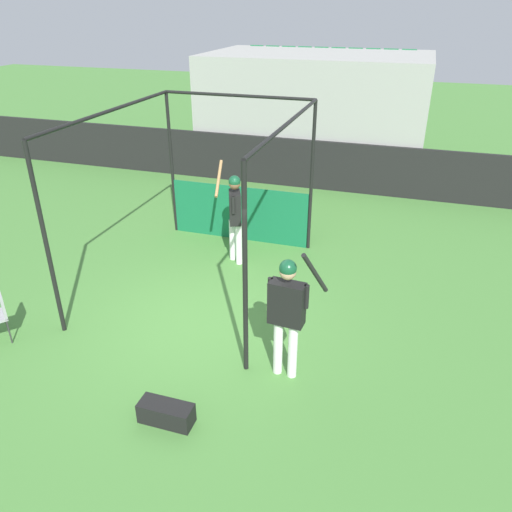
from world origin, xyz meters
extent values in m
plane|color=#477F38|center=(0.00, 0.00, 0.00)|extent=(60.00, 60.00, 0.00)
cube|color=black|center=(0.00, 7.12, 0.68)|extent=(24.00, 0.12, 1.36)
cube|color=#9E9E99|center=(0.00, 9.18, 1.71)|extent=(6.50, 4.00, 3.41)
cube|color=#1E6B3D|center=(-2.48, 7.58, 1.41)|extent=(0.45, 0.40, 0.10)
cube|color=#1E6B3D|center=(-2.48, 7.76, 1.64)|extent=(0.45, 0.06, 0.40)
cube|color=#1E6B3D|center=(-1.92, 7.58, 1.41)|extent=(0.45, 0.40, 0.10)
cube|color=#1E6B3D|center=(-1.92, 7.76, 1.64)|extent=(0.45, 0.06, 0.40)
cube|color=#1E6B3D|center=(-1.38, 7.58, 1.41)|extent=(0.45, 0.40, 0.10)
cube|color=#1E6B3D|center=(-1.38, 7.76, 1.64)|extent=(0.45, 0.06, 0.40)
cube|color=#1E6B3D|center=(-0.82, 7.58, 1.41)|extent=(0.45, 0.40, 0.10)
cube|color=#1E6B3D|center=(-0.82, 7.76, 1.64)|extent=(0.45, 0.06, 0.40)
cube|color=#1E6B3D|center=(-0.27, 7.58, 1.41)|extent=(0.45, 0.40, 0.10)
cube|color=#1E6B3D|center=(-0.27, 7.76, 1.64)|extent=(0.45, 0.06, 0.40)
cube|color=#1E6B3D|center=(0.27, 7.58, 1.41)|extent=(0.45, 0.40, 0.10)
cube|color=#1E6B3D|center=(0.27, 7.76, 1.64)|extent=(0.45, 0.06, 0.40)
cube|color=#1E6B3D|center=(0.83, 7.58, 1.41)|extent=(0.45, 0.40, 0.10)
cube|color=#1E6B3D|center=(0.83, 7.76, 1.64)|extent=(0.45, 0.06, 0.40)
cube|color=#1E6B3D|center=(1.38, 7.58, 1.41)|extent=(0.45, 0.40, 0.10)
cube|color=#1E6B3D|center=(1.38, 7.76, 1.64)|extent=(0.45, 0.06, 0.40)
cube|color=#1E6B3D|center=(1.93, 7.58, 1.41)|extent=(0.45, 0.40, 0.10)
cube|color=#1E6B3D|center=(1.93, 7.76, 1.64)|extent=(0.45, 0.06, 0.40)
cube|color=#1E6B3D|center=(2.48, 7.58, 1.41)|extent=(0.45, 0.40, 0.10)
cube|color=#1E6B3D|center=(2.48, 7.76, 1.64)|extent=(0.45, 0.06, 0.40)
cube|color=#1E6B3D|center=(-2.48, 8.38, 1.81)|extent=(0.45, 0.40, 0.10)
cube|color=#1E6B3D|center=(-2.48, 8.56, 2.04)|extent=(0.45, 0.06, 0.40)
cube|color=#1E6B3D|center=(-1.92, 8.38, 1.81)|extent=(0.45, 0.40, 0.10)
cube|color=#1E6B3D|center=(-1.92, 8.56, 2.04)|extent=(0.45, 0.06, 0.40)
cube|color=#1E6B3D|center=(-1.38, 8.38, 1.81)|extent=(0.45, 0.40, 0.10)
cube|color=#1E6B3D|center=(-1.38, 8.56, 2.04)|extent=(0.45, 0.06, 0.40)
cube|color=#1E6B3D|center=(-0.82, 8.38, 1.81)|extent=(0.45, 0.40, 0.10)
cube|color=#1E6B3D|center=(-0.82, 8.56, 2.04)|extent=(0.45, 0.06, 0.40)
cube|color=#1E6B3D|center=(-0.27, 8.38, 1.81)|extent=(0.45, 0.40, 0.10)
cube|color=#1E6B3D|center=(-0.27, 8.56, 2.04)|extent=(0.45, 0.06, 0.40)
cube|color=#1E6B3D|center=(0.27, 8.38, 1.81)|extent=(0.45, 0.40, 0.10)
cube|color=#1E6B3D|center=(0.27, 8.56, 2.04)|extent=(0.45, 0.06, 0.40)
cube|color=#1E6B3D|center=(0.83, 8.38, 1.81)|extent=(0.45, 0.40, 0.10)
cube|color=#1E6B3D|center=(0.83, 8.56, 2.04)|extent=(0.45, 0.06, 0.40)
cube|color=#1E6B3D|center=(1.38, 8.38, 1.81)|extent=(0.45, 0.40, 0.10)
cube|color=#1E6B3D|center=(1.38, 8.56, 2.04)|extent=(0.45, 0.06, 0.40)
cube|color=#1E6B3D|center=(1.93, 8.38, 1.81)|extent=(0.45, 0.40, 0.10)
cube|color=#1E6B3D|center=(1.93, 8.56, 2.04)|extent=(0.45, 0.06, 0.40)
cube|color=#1E6B3D|center=(2.48, 8.38, 1.81)|extent=(0.45, 0.40, 0.10)
cube|color=#1E6B3D|center=(2.48, 8.56, 2.04)|extent=(0.45, 0.06, 0.40)
cube|color=#1E6B3D|center=(-2.48, 9.18, 2.21)|extent=(0.45, 0.40, 0.10)
cube|color=#1E6B3D|center=(-2.48, 9.36, 2.44)|extent=(0.45, 0.06, 0.40)
cube|color=#1E6B3D|center=(-1.92, 9.18, 2.21)|extent=(0.45, 0.40, 0.10)
cube|color=#1E6B3D|center=(-1.92, 9.36, 2.44)|extent=(0.45, 0.06, 0.40)
cube|color=#1E6B3D|center=(-1.38, 9.18, 2.21)|extent=(0.45, 0.40, 0.10)
cube|color=#1E6B3D|center=(-1.38, 9.36, 2.44)|extent=(0.45, 0.06, 0.40)
cube|color=#1E6B3D|center=(-0.82, 9.18, 2.21)|extent=(0.45, 0.40, 0.10)
cube|color=#1E6B3D|center=(-0.82, 9.36, 2.44)|extent=(0.45, 0.06, 0.40)
cube|color=#1E6B3D|center=(-0.27, 9.18, 2.21)|extent=(0.45, 0.40, 0.10)
cube|color=#1E6B3D|center=(-0.27, 9.36, 2.44)|extent=(0.45, 0.06, 0.40)
cube|color=#1E6B3D|center=(0.27, 9.18, 2.21)|extent=(0.45, 0.40, 0.10)
cube|color=#1E6B3D|center=(0.27, 9.36, 2.44)|extent=(0.45, 0.06, 0.40)
cube|color=#1E6B3D|center=(0.83, 9.18, 2.21)|extent=(0.45, 0.40, 0.10)
cube|color=#1E6B3D|center=(0.83, 9.36, 2.44)|extent=(0.45, 0.06, 0.40)
cube|color=#1E6B3D|center=(1.38, 9.18, 2.21)|extent=(0.45, 0.40, 0.10)
cube|color=#1E6B3D|center=(1.38, 9.36, 2.44)|extent=(0.45, 0.06, 0.40)
cube|color=#1E6B3D|center=(1.93, 9.18, 2.21)|extent=(0.45, 0.40, 0.10)
cube|color=#1E6B3D|center=(1.93, 9.36, 2.44)|extent=(0.45, 0.06, 0.40)
cube|color=#1E6B3D|center=(2.48, 9.18, 2.21)|extent=(0.45, 0.40, 0.10)
cube|color=#1E6B3D|center=(2.48, 9.36, 2.44)|extent=(0.45, 0.06, 0.40)
cube|color=#1E6B3D|center=(-2.48, 9.98, 2.61)|extent=(0.45, 0.40, 0.10)
cube|color=#1E6B3D|center=(-2.48, 10.16, 2.84)|extent=(0.45, 0.06, 0.40)
cube|color=#1E6B3D|center=(-1.92, 9.98, 2.61)|extent=(0.45, 0.40, 0.10)
cube|color=#1E6B3D|center=(-1.92, 10.16, 2.84)|extent=(0.45, 0.06, 0.40)
cube|color=#1E6B3D|center=(-1.38, 9.98, 2.61)|extent=(0.45, 0.40, 0.10)
cube|color=#1E6B3D|center=(-1.38, 10.16, 2.84)|extent=(0.45, 0.06, 0.40)
cube|color=#1E6B3D|center=(-0.82, 9.98, 2.61)|extent=(0.45, 0.40, 0.10)
cube|color=#1E6B3D|center=(-0.82, 10.16, 2.84)|extent=(0.45, 0.06, 0.40)
cube|color=#1E6B3D|center=(-0.27, 9.98, 2.61)|extent=(0.45, 0.40, 0.10)
cube|color=#1E6B3D|center=(-0.27, 10.16, 2.84)|extent=(0.45, 0.06, 0.40)
cube|color=#1E6B3D|center=(0.27, 9.98, 2.61)|extent=(0.45, 0.40, 0.10)
cube|color=#1E6B3D|center=(0.27, 10.16, 2.84)|extent=(0.45, 0.06, 0.40)
cube|color=#1E6B3D|center=(0.83, 9.98, 2.61)|extent=(0.45, 0.40, 0.10)
cube|color=#1E6B3D|center=(0.83, 10.16, 2.84)|extent=(0.45, 0.06, 0.40)
cube|color=#1E6B3D|center=(1.38, 9.98, 2.61)|extent=(0.45, 0.40, 0.10)
cube|color=#1E6B3D|center=(1.38, 10.16, 2.84)|extent=(0.45, 0.06, 0.40)
cube|color=#1E6B3D|center=(1.93, 9.98, 2.61)|extent=(0.45, 0.40, 0.10)
cube|color=#1E6B3D|center=(1.93, 10.16, 2.84)|extent=(0.45, 0.06, 0.40)
cube|color=#1E6B3D|center=(2.48, 9.98, 2.61)|extent=(0.45, 0.40, 0.10)
cube|color=#1E6B3D|center=(2.48, 10.16, 2.84)|extent=(0.45, 0.06, 0.40)
cube|color=#1E6B3D|center=(-2.48, 10.78, 3.01)|extent=(0.45, 0.40, 0.10)
cube|color=#1E6B3D|center=(-2.48, 10.96, 3.24)|extent=(0.45, 0.06, 0.40)
cube|color=#1E6B3D|center=(-1.92, 10.78, 3.01)|extent=(0.45, 0.40, 0.10)
cube|color=#1E6B3D|center=(-1.92, 10.96, 3.24)|extent=(0.45, 0.06, 0.40)
cube|color=#1E6B3D|center=(-1.38, 10.78, 3.01)|extent=(0.45, 0.40, 0.10)
cube|color=#1E6B3D|center=(-1.38, 10.96, 3.24)|extent=(0.45, 0.06, 0.40)
cube|color=#1E6B3D|center=(-0.82, 10.78, 3.01)|extent=(0.45, 0.40, 0.10)
cube|color=#1E6B3D|center=(-0.82, 10.96, 3.24)|extent=(0.45, 0.06, 0.40)
cube|color=#1E6B3D|center=(-0.27, 10.78, 3.01)|extent=(0.45, 0.40, 0.10)
cube|color=#1E6B3D|center=(-0.27, 10.96, 3.24)|extent=(0.45, 0.06, 0.40)
cube|color=#1E6B3D|center=(0.27, 10.78, 3.01)|extent=(0.45, 0.40, 0.10)
cube|color=#1E6B3D|center=(0.27, 10.96, 3.24)|extent=(0.45, 0.06, 0.40)
cube|color=#1E6B3D|center=(0.83, 10.78, 3.01)|extent=(0.45, 0.40, 0.10)
cube|color=#1E6B3D|center=(0.83, 10.96, 3.24)|extent=(0.45, 0.06, 0.40)
cube|color=#1E6B3D|center=(1.38, 10.78, 3.01)|extent=(0.45, 0.40, 0.10)
cube|color=#1E6B3D|center=(1.38, 10.96, 3.24)|extent=(0.45, 0.06, 0.40)
cube|color=#1E6B3D|center=(1.93, 10.78, 3.01)|extent=(0.45, 0.40, 0.10)
cube|color=#1E6B3D|center=(1.93, 10.96, 3.24)|extent=(0.45, 0.06, 0.40)
cube|color=#1E6B3D|center=(2.48, 10.78, 3.01)|extent=(0.45, 0.40, 0.10)
cube|color=#1E6B3D|center=(2.48, 10.96, 3.24)|extent=(0.45, 0.06, 0.40)
cylinder|color=black|center=(-2.00, -0.89, 1.55)|extent=(0.07, 0.07, 3.11)
cylinder|color=black|center=(1.13, -0.89, 1.55)|extent=(0.07, 0.07, 3.11)
cylinder|color=black|center=(-2.00, 3.29, 1.55)|extent=(0.07, 0.07, 3.11)
cylinder|color=black|center=(1.13, 3.29, 1.55)|extent=(0.07, 0.07, 3.11)
cylinder|color=black|center=(-2.00, 1.20, 3.11)|extent=(0.06, 4.18, 0.06)
cylinder|color=black|center=(1.13, 1.20, 3.11)|extent=(0.06, 4.18, 0.06)
cylinder|color=black|center=(-0.44, 3.29, 3.11)|extent=(3.13, 0.06, 0.06)
cube|color=#14663D|center=(-0.44, 3.27, 0.61)|extent=(3.06, 0.03, 1.23)
cylinder|color=white|center=(-0.05, 2.15, 0.44)|extent=(0.17, 0.17, 0.87)
cylinder|color=white|center=(-0.24, 2.30, 0.44)|extent=(0.17, 0.17, 0.87)
cube|color=black|center=(-0.15, 2.23, 1.18)|extent=(0.38, 0.51, 0.62)
sphere|color=brown|center=(-0.15, 2.23, 1.66)|extent=(0.22, 0.22, 0.22)
sphere|color=#144C2D|center=(-0.15, 2.23, 1.71)|extent=(0.23, 0.23, 0.23)
cylinder|color=black|center=(-0.09, 1.99, 1.32)|extent=(0.09, 0.09, 0.34)
cylinder|color=black|center=(-0.27, 2.43, 1.32)|extent=(0.09, 0.09, 0.34)
cylinder|color=#AD7F4C|center=(-0.52, 2.36, 1.69)|extent=(0.21, 0.74, 0.54)
sphere|color=#AD7F4C|center=(-0.18, 2.44, 1.44)|extent=(0.08, 0.08, 0.08)
cylinder|color=white|center=(1.58, -0.82, 0.44)|extent=(0.14, 0.14, 0.88)
cylinder|color=white|center=(1.80, -0.84, 0.44)|extent=(0.14, 0.14, 0.88)
cube|color=black|center=(1.69, -0.83, 1.19)|extent=(0.50, 0.26, 0.62)
sphere|color=tan|center=(1.69, -0.83, 1.67)|extent=(0.22, 0.22, 0.22)
sphere|color=#144C2D|center=(1.69, -0.83, 1.72)|extent=(0.23, 0.23, 0.23)
cylinder|color=black|center=(1.44, -0.77, 1.33)|extent=(0.08, 0.08, 0.34)
cylinder|color=black|center=(1.95, -0.81, 1.33)|extent=(0.08, 0.08, 0.34)
cylinder|color=black|center=(2.05, -0.86, 1.73)|extent=(0.31, 0.49, 0.72)
sphere|color=black|center=(1.84, -0.74, 1.38)|extent=(0.08, 0.08, 0.08)
cube|color=#99999E|center=(-2.68, -1.32, 0.64)|extent=(0.33, 0.29, 0.40)
cylinder|color=#333333|center=(-2.56, -1.44, 0.22)|extent=(0.02, 0.02, 0.44)
cylinder|color=#333333|center=(-2.82, -1.22, 0.22)|extent=(0.02, 0.02, 0.44)
cube|color=black|center=(0.50, -2.18, 0.14)|extent=(0.70, 0.28, 0.28)
sphere|color=white|center=(1.10, 0.39, 0.04)|extent=(0.07, 0.07, 0.07)
camera|label=1|loc=(3.01, -6.30, 4.78)|focal=35.00mm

